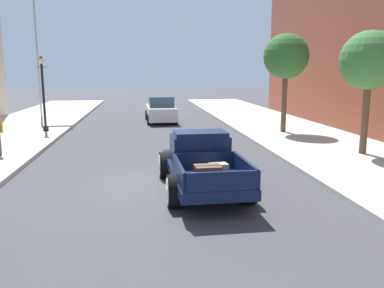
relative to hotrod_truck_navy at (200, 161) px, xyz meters
name	(u,v)px	position (x,y,z in m)	size (l,w,h in m)	color
ground_plane	(161,183)	(-1.10, 0.49, -0.75)	(140.00, 140.00, 0.00)	#3D3D42
hotrod_truck_navy	(200,161)	(0.00, 0.00, 0.00)	(2.27, 4.98, 1.58)	#0F1938
car_background_white	(161,110)	(-0.39, 14.60, 0.01)	(1.97, 4.35, 1.65)	silver
street_lamp_far	(43,88)	(-6.60, 10.47, 1.63)	(0.50, 0.32, 3.85)	black
flagpole	(39,32)	(-8.17, 17.09, 5.02)	(1.74, 0.16, 9.16)	#B2B2B7
street_tree_nearest	(370,61)	(6.69, 3.04, 2.83)	(2.15, 2.15, 4.54)	brown
street_tree_second	(286,57)	(5.62, 8.66, 3.16)	(2.25, 2.25, 4.93)	brown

